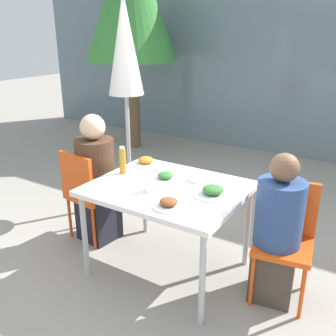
% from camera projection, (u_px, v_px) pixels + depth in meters
% --- Properties ---
extents(ground_plane, '(24.00, 24.00, 0.00)m').
position_uv_depth(ground_plane, '(168.00, 269.00, 3.14)').
color(ground_plane, gray).
extents(building_facade, '(10.00, 0.20, 3.00)m').
position_uv_depth(building_facade, '(299.00, 57.00, 5.54)').
color(building_facade, slate).
rests_on(building_facade, ground).
extents(dining_table, '(1.16, 0.94, 0.75)m').
position_uv_depth(dining_table, '(168.00, 194.00, 2.90)').
color(dining_table, white).
rests_on(dining_table, ground).
extents(chair_left, '(0.44, 0.44, 0.87)m').
position_uv_depth(chair_left, '(87.00, 189.00, 3.41)').
color(chair_left, '#E54C14').
rests_on(chair_left, ground).
extents(person_left, '(0.35, 0.35, 1.20)m').
position_uv_depth(person_left, '(97.00, 183.00, 3.42)').
color(person_left, black).
rests_on(person_left, ground).
extents(chair_right, '(0.46, 0.46, 0.87)m').
position_uv_depth(chair_right, '(285.00, 231.00, 2.71)').
color(chair_right, '#E54C14').
rests_on(chair_right, ground).
extents(person_right, '(0.34, 0.34, 1.13)m').
position_uv_depth(person_right, '(277.00, 233.00, 2.65)').
color(person_right, '#473D33').
rests_on(person_right, ground).
extents(closed_umbrella, '(0.37, 0.37, 2.25)m').
position_uv_depth(closed_umbrella, '(125.00, 54.00, 3.76)').
color(closed_umbrella, '#333333').
rests_on(closed_umbrella, ground).
extents(plate_0, '(0.28, 0.28, 0.08)m').
position_uv_depth(plate_0, '(213.00, 192.00, 2.71)').
color(plate_0, white).
rests_on(plate_0, dining_table).
extents(plate_1, '(0.25, 0.25, 0.07)m').
position_uv_depth(plate_1, '(146.00, 162.00, 3.34)').
color(plate_1, white).
rests_on(plate_1, dining_table).
extents(plate_2, '(0.23, 0.23, 0.06)m').
position_uv_depth(plate_2, '(169.00, 204.00, 2.54)').
color(plate_2, white).
rests_on(plate_2, dining_table).
extents(plate_3, '(0.23, 0.23, 0.06)m').
position_uv_depth(plate_3, '(165.00, 177.00, 2.99)').
color(plate_3, white).
rests_on(plate_3, dining_table).
extents(bottle, '(0.06, 0.06, 0.23)m').
position_uv_depth(bottle, '(122.00, 161.00, 3.10)').
color(bottle, '#B7751E').
rests_on(bottle, dining_table).
extents(drinking_cup, '(0.08, 0.08, 0.10)m').
position_uv_depth(drinking_cup, '(149.00, 185.00, 2.77)').
color(drinking_cup, white).
rests_on(drinking_cup, dining_table).
extents(salad_bowl, '(0.14, 0.14, 0.06)m').
position_uv_depth(salad_bowl, '(196.00, 177.00, 2.97)').
color(salad_bowl, white).
rests_on(salad_bowl, dining_table).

